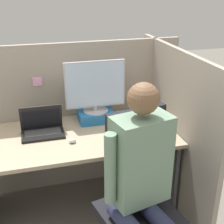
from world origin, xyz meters
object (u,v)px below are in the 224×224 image
object	(u,v)px
office_chair	(137,192)
person	(141,179)
monitor	(95,87)
stapler	(150,116)
laptop	(42,129)
coffee_mug	(136,112)
paper_box	(96,116)
carrot_toy	(109,147)

from	to	relation	value
office_chair	person	size ratio (longest dim) A/B	0.81
monitor	stapler	world-z (taller)	monitor
office_chair	person	world-z (taller)	person
laptop	coffee_mug	size ratio (longest dim) A/B	3.06
office_chair	stapler	bearing A→B (deg)	62.66
person	paper_box	bearing A→B (deg)	92.77
carrot_toy	coffee_mug	distance (m)	0.61
carrot_toy	person	size ratio (longest dim) A/B	0.09
paper_box	laptop	distance (m)	0.49
paper_box	coffee_mug	world-z (taller)	coffee_mug
monitor	coffee_mug	world-z (taller)	monitor
monitor	carrot_toy	distance (m)	0.59
paper_box	carrot_toy	distance (m)	0.52
laptop	carrot_toy	distance (m)	0.58
stapler	carrot_toy	world-z (taller)	stapler
paper_box	monitor	xyz separation A→B (m)	(-0.00, 0.00, 0.26)
monitor	coffee_mug	bearing A→B (deg)	-7.66
coffee_mug	office_chair	bearing A→B (deg)	-108.70
office_chair	coffee_mug	world-z (taller)	office_chair
office_chair	carrot_toy	bearing A→B (deg)	108.48
paper_box	carrot_toy	xyz separation A→B (m)	(-0.02, -0.52, -0.02)
laptop	office_chair	size ratio (longest dim) A/B	0.30
office_chair	monitor	bearing A→B (deg)	95.90
coffee_mug	carrot_toy	bearing A→B (deg)	-128.69
person	coffee_mug	distance (m)	1.01
monitor	laptop	bearing A→B (deg)	-162.86
stapler	carrot_toy	size ratio (longest dim) A/B	1.17
person	monitor	bearing A→B (deg)	92.77
carrot_toy	office_chair	xyz separation A→B (m)	(0.11, -0.32, -0.18)
stapler	coffee_mug	bearing A→B (deg)	161.24
paper_box	coffee_mug	xyz separation A→B (m)	(0.36, -0.05, 0.01)
laptop	coffee_mug	distance (m)	0.83
laptop	stapler	xyz separation A→B (m)	(0.95, 0.06, -0.02)
monitor	paper_box	bearing A→B (deg)	-90.00
paper_box	monitor	distance (m)	0.26
paper_box	person	xyz separation A→B (m)	(0.05, -1.01, 0.02)
office_chair	person	bearing A→B (deg)	-102.84
monitor	laptop	world-z (taller)	monitor
laptop	person	bearing A→B (deg)	-59.23
paper_box	office_chair	world-z (taller)	office_chair
monitor	carrot_toy	xyz separation A→B (m)	(-0.02, -0.52, -0.29)
paper_box	monitor	bearing A→B (deg)	90.00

